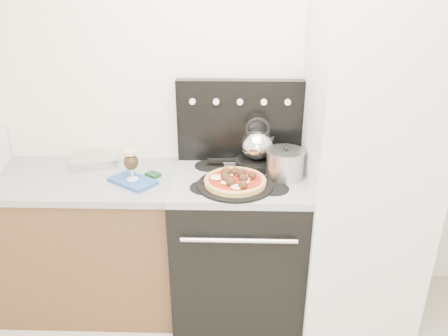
{
  "coord_description": "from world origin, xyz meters",
  "views": [
    {
      "loc": [
        0.06,
        -1.1,
        1.97
      ],
      "look_at": [
        -0.0,
        1.05,
        1.03
      ],
      "focal_mm": 35.0,
      "sensor_mm": 36.0,
      "label": 1
    }
  ],
  "objects_px": {
    "base_cabinet": "(63,243)",
    "pizza": "(235,180)",
    "beer_glass": "(131,165)",
    "skillet": "(257,163)",
    "oven_mitt": "(133,181)",
    "tea_kettle": "(257,142)",
    "pizza_pan": "(235,185)",
    "stove_body": "(238,247)",
    "fridge": "(364,175)",
    "stock_pot": "(285,165)"
  },
  "relations": [
    {
      "from": "base_cabinet",
      "to": "stove_body",
      "type": "relative_size",
      "value": 1.65
    },
    {
      "from": "stove_body",
      "to": "oven_mitt",
      "type": "xyz_separation_m",
      "value": [
        -0.6,
        -0.06,
        0.47
      ]
    },
    {
      "from": "base_cabinet",
      "to": "skillet",
      "type": "relative_size",
      "value": 5.64
    },
    {
      "from": "pizza_pan",
      "to": "stock_pot",
      "type": "distance_m",
      "value": 0.32
    },
    {
      "from": "stove_body",
      "to": "tea_kettle",
      "type": "relative_size",
      "value": 4.03
    },
    {
      "from": "stove_body",
      "to": "stock_pot",
      "type": "bearing_deg",
      "value": 1.49
    },
    {
      "from": "oven_mitt",
      "to": "stock_pot",
      "type": "xyz_separation_m",
      "value": [
        0.86,
        0.06,
        0.09
      ]
    },
    {
      "from": "stock_pot",
      "to": "skillet",
      "type": "bearing_deg",
      "value": 136.19
    },
    {
      "from": "stove_body",
      "to": "pizza",
      "type": "distance_m",
      "value": 0.53
    },
    {
      "from": "stove_body",
      "to": "tea_kettle",
      "type": "height_order",
      "value": "tea_kettle"
    },
    {
      "from": "base_cabinet",
      "to": "beer_glass",
      "type": "xyz_separation_m",
      "value": [
        0.5,
        -0.08,
        0.58
      ]
    },
    {
      "from": "pizza",
      "to": "tea_kettle",
      "type": "height_order",
      "value": "tea_kettle"
    },
    {
      "from": "pizza_pan",
      "to": "pizza",
      "type": "xyz_separation_m",
      "value": [
        0.0,
        0.0,
        0.03
      ]
    },
    {
      "from": "fridge",
      "to": "beer_glass",
      "type": "distance_m",
      "value": 1.31
    },
    {
      "from": "skillet",
      "to": "tea_kettle",
      "type": "height_order",
      "value": "tea_kettle"
    },
    {
      "from": "oven_mitt",
      "to": "pizza_pan",
      "type": "relative_size",
      "value": 0.63
    },
    {
      "from": "beer_glass",
      "to": "tea_kettle",
      "type": "distance_m",
      "value": 0.74
    },
    {
      "from": "pizza",
      "to": "tea_kettle",
      "type": "bearing_deg",
      "value": 64.95
    },
    {
      "from": "stove_body",
      "to": "fridge",
      "type": "relative_size",
      "value": 0.46
    },
    {
      "from": "base_cabinet",
      "to": "fridge",
      "type": "xyz_separation_m",
      "value": [
        1.8,
        -0.05,
        0.52
      ]
    },
    {
      "from": "beer_glass",
      "to": "pizza",
      "type": "bearing_deg",
      "value": -6.23
    },
    {
      "from": "pizza",
      "to": "skillet",
      "type": "distance_m",
      "value": 0.3
    },
    {
      "from": "pizza",
      "to": "skillet",
      "type": "xyz_separation_m",
      "value": [
        0.13,
        0.27,
        -0.01
      ]
    },
    {
      "from": "base_cabinet",
      "to": "pizza",
      "type": "distance_m",
      "value": 1.21
    },
    {
      "from": "oven_mitt",
      "to": "beer_glass",
      "type": "distance_m",
      "value": 0.1
    },
    {
      "from": "fridge",
      "to": "pizza",
      "type": "bearing_deg",
      "value": -172.49
    },
    {
      "from": "skillet",
      "to": "tea_kettle",
      "type": "xyz_separation_m",
      "value": [
        0.0,
        0.0,
        0.13
      ]
    },
    {
      "from": "pizza",
      "to": "base_cabinet",
      "type": "bearing_deg",
      "value": 172.35
    },
    {
      "from": "oven_mitt",
      "to": "tea_kettle",
      "type": "height_order",
      "value": "tea_kettle"
    },
    {
      "from": "fridge",
      "to": "oven_mitt",
      "type": "bearing_deg",
      "value": -178.6
    },
    {
      "from": "beer_glass",
      "to": "stock_pot",
      "type": "height_order",
      "value": "beer_glass"
    },
    {
      "from": "base_cabinet",
      "to": "skillet",
      "type": "xyz_separation_m",
      "value": [
        1.21,
        0.13,
        0.51
      ]
    },
    {
      "from": "oven_mitt",
      "to": "pizza",
      "type": "xyz_separation_m",
      "value": [
        0.58,
        -0.06,
        0.05
      ]
    },
    {
      "from": "pizza",
      "to": "skillet",
      "type": "bearing_deg",
      "value": 64.95
    },
    {
      "from": "base_cabinet",
      "to": "skillet",
      "type": "height_order",
      "value": "skillet"
    },
    {
      "from": "base_cabinet",
      "to": "pizza",
      "type": "bearing_deg",
      "value": -7.65
    },
    {
      "from": "fridge",
      "to": "pizza",
      "type": "distance_m",
      "value": 0.73
    },
    {
      "from": "stove_body",
      "to": "skillet",
      "type": "xyz_separation_m",
      "value": [
        0.11,
        0.15,
        0.5
      ]
    },
    {
      "from": "fridge",
      "to": "beer_glass",
      "type": "relative_size",
      "value": 10.75
    },
    {
      "from": "oven_mitt",
      "to": "skillet",
      "type": "height_order",
      "value": "skillet"
    },
    {
      "from": "pizza_pan",
      "to": "base_cabinet",
      "type": "bearing_deg",
      "value": 172.35
    },
    {
      "from": "pizza",
      "to": "skillet",
      "type": "height_order",
      "value": "pizza"
    },
    {
      "from": "oven_mitt",
      "to": "stock_pot",
      "type": "distance_m",
      "value": 0.87
    },
    {
      "from": "base_cabinet",
      "to": "stock_pot",
      "type": "height_order",
      "value": "stock_pot"
    },
    {
      "from": "pizza_pan",
      "to": "stock_pot",
      "type": "height_order",
      "value": "stock_pot"
    },
    {
      "from": "skillet",
      "to": "pizza",
      "type": "bearing_deg",
      "value": -115.05
    },
    {
      "from": "pizza",
      "to": "stock_pot",
      "type": "distance_m",
      "value": 0.31
    },
    {
      "from": "base_cabinet",
      "to": "fridge",
      "type": "height_order",
      "value": "fridge"
    },
    {
      "from": "skillet",
      "to": "tea_kettle",
      "type": "bearing_deg",
      "value": 0.0
    },
    {
      "from": "tea_kettle",
      "to": "pizza",
      "type": "bearing_deg",
      "value": -101.56
    }
  ]
}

